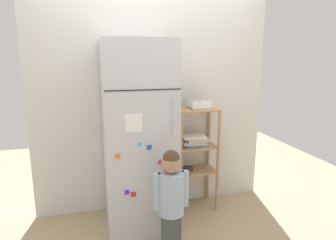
# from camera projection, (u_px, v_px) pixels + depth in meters

# --- Properties ---
(ground_plane) EXTENTS (6.00, 6.00, 0.00)m
(ground_plane) POSITION_uv_depth(u_px,v_px,m) (162.00, 219.00, 3.12)
(ground_plane) COLOR tan
(kitchen_wall_back) EXTENTS (2.58, 0.03, 2.34)m
(kitchen_wall_back) POSITION_uv_depth(u_px,v_px,m) (153.00, 104.00, 3.22)
(kitchen_wall_back) COLOR silver
(kitchen_wall_back) RESTS_ON ground
(refrigerator) EXTENTS (0.66, 0.69, 1.84)m
(refrigerator) POSITION_uv_depth(u_px,v_px,m) (139.00, 136.00, 2.89)
(refrigerator) COLOR silver
(refrigerator) RESTS_ON ground
(child_standing) EXTENTS (0.30, 0.22, 0.94)m
(child_standing) POSITION_uv_depth(u_px,v_px,m) (171.00, 193.00, 2.46)
(child_standing) COLOR #434E49
(child_standing) RESTS_ON ground
(pantry_shelf_unit) EXTENTS (0.46, 0.32, 1.14)m
(pantry_shelf_unit) POSITION_uv_depth(u_px,v_px,m) (195.00, 148.00, 3.25)
(pantry_shelf_unit) COLOR tan
(pantry_shelf_unit) RESTS_ON ground
(fruit_bin) EXTENTS (0.23, 0.18, 0.09)m
(fruit_bin) POSITION_uv_depth(u_px,v_px,m) (199.00, 105.00, 3.17)
(fruit_bin) COLOR white
(fruit_bin) RESTS_ON pantry_shelf_unit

